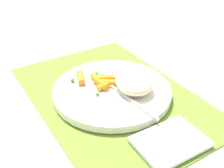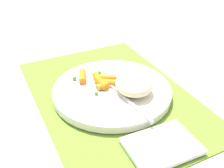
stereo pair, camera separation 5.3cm
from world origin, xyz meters
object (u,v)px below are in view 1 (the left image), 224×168
at_px(plate, 112,91).
at_px(carrot_portion, 98,81).
at_px(rice_mound, 134,83).
at_px(napkin, 170,142).
at_px(fork, 120,92).

xyz_separation_m(plate, carrot_portion, (0.03, 0.02, 0.02)).
height_order(rice_mound, napkin, rice_mound).
distance_m(plate, fork, 0.03).
relative_size(carrot_portion, napkin, 0.76).
bearing_deg(napkin, plate, 1.54).
distance_m(rice_mound, carrot_portion, 0.09).
bearing_deg(carrot_portion, fork, -161.31).
relative_size(fork, napkin, 1.53).
xyz_separation_m(plate, fork, (-0.03, -0.00, 0.01)).
xyz_separation_m(fork, napkin, (-0.16, -0.00, -0.02)).
height_order(plate, napkin, plate).
xyz_separation_m(rice_mound, napkin, (-0.15, 0.03, -0.03)).
relative_size(rice_mound, carrot_portion, 0.91).
xyz_separation_m(plate, napkin, (-0.19, -0.01, -0.00)).
height_order(rice_mound, fork, rice_mound).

